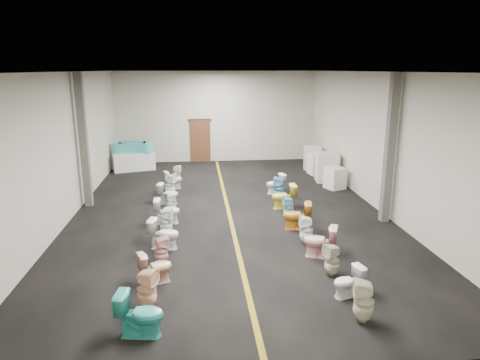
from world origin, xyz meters
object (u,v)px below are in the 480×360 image
Objects in this scene: appliance_crate_b at (327,167)px; toilet_right_7 at (284,196)px; toilet_left_8 at (168,194)px; toilet_right_9 at (276,184)px; toilet_left_1 at (147,289)px; toilet_left_2 at (155,267)px; toilet_left_4 at (164,234)px; appliance_crate_a at (335,178)px; toilet_left_11 at (177,174)px; toilet_right_3 at (320,241)px; toilet_left_10 at (173,180)px; toilet_right_6 at (288,208)px; toilet_left_0 at (140,314)px; toilet_left_6 at (167,211)px; appliance_crate_d at (312,158)px; toilet_right_1 at (348,282)px; toilet_right_5 at (297,216)px; toilet_right_0 at (364,301)px; toilet_right_8 at (279,189)px; toilet_right_4 at (306,230)px; bathtub at (133,147)px; display_table at (134,161)px; toilet_right_2 at (332,260)px; toilet_left_9 at (170,185)px; toilet_left_5 at (166,222)px; appliance_crate_c at (318,164)px.

toilet_right_7 is (-2.52, -3.37, -0.19)m from appliance_crate_b.
toilet_right_9 is (3.97, 0.91, 0.00)m from toilet_left_8.
toilet_left_2 is at bearing 20.21° from toilet_left_1.
toilet_left_4 is at bearing -163.83° from toilet_left_8.
toilet_left_11 is at bearing 166.04° from appliance_crate_a.
toilet_right_3 is at bearing -125.65° from toilet_left_8.
toilet_right_6 is (3.78, -3.85, -0.01)m from toilet_left_10.
toilet_left_0 is at bearing -33.35° from toilet_right_3.
toilet_left_10 is (-0.04, 5.80, -0.04)m from toilet_left_4.
toilet_right_6 is 0.84× the size of toilet_right_7.
toilet_right_3 reaches higher than toilet_left_6.
appliance_crate_a is 0.70× the size of appliance_crate_b.
appliance_crate_d is (0.00, 2.35, -0.07)m from appliance_crate_b.
appliance_crate_a is 8.45m from toilet_right_1.
toilet_right_5 is at bearing -1.81° from toilet_right_6.
toilet_right_0 reaches higher than toilet_right_1.
toilet_right_8 reaches higher than toilet_right_7.
toilet_right_4 is (3.82, -1.98, -0.00)m from toilet_left_6.
bathtub is 2.32× the size of toilet_left_4.
appliance_crate_d is at bearing -172.61° from toilet_right_3.
toilet_right_4 is (3.93, 3.73, -0.02)m from toilet_left_0.
display_table is 2.21× the size of toilet_right_0.
toilet_left_11 is at bearing -0.69° from toilet_left_6.
toilet_right_0 reaches higher than toilet_left_2.
display_table is 8.63m from toilet_right_7.
bathtub reaches higher than toilet_left_8.
toilet_left_4 is at bearing -78.29° from bathtub.
toilet_left_1 is 0.98× the size of toilet_right_8.
toilet_right_4 is at bearing 167.06° from toilet_right_2.
toilet_right_3 reaches higher than toilet_right_1.
bathtub reaches higher than toilet_left_1.
toilet_right_3 is 1.19× the size of toilet_right_6.
toilet_right_2 reaches higher than toilet_left_11.
toilet_right_5 is (-0.12, 1.95, -0.00)m from toilet_right_3.
toilet_left_1 is 7.75m from toilet_left_9.
toilet_left_2 is at bearing -100.57° from toilet_right_0.
toilet_right_3 is at bearing -46.22° from toilet_left_0.
toilet_left_0 is at bearing -172.77° from toilet_left_5.
bathtub is 2.82× the size of toilet_right_1.
appliance_crate_c reaches higher than toilet_left_11.
display_table is at bearing -128.54° from toilet_right_3.
toilet_right_3 reaches higher than toilet_right_2.
toilet_left_9 reaches higher than toilet_right_5.
toilet_left_4 is (-6.31, -5.22, -0.02)m from appliance_crate_a.
toilet_left_11 is at bearing 11.79° from toilet_left_4.
toilet_right_7 is 0.91m from toilet_right_8.
toilet_right_3 reaches higher than toilet_left_11.
toilet_left_8 is at bearing -168.08° from appliance_crate_a.
appliance_crate_d is at bearing -175.72° from toilet_right_0.
toilet_right_3 reaches higher than toilet_right_9.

